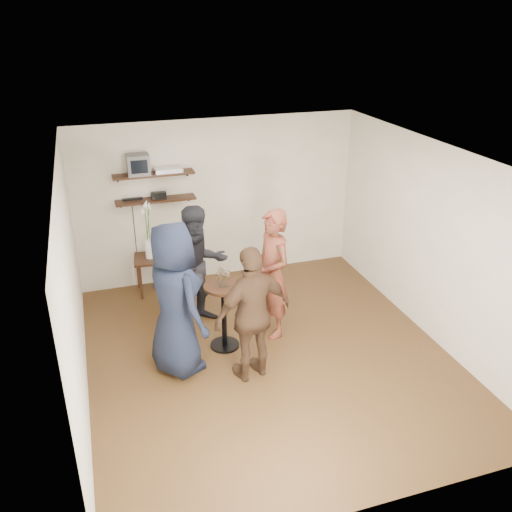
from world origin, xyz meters
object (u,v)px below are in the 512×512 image
Objects in this scene: radio at (159,195)px; side_table at (151,263)px; person_dark at (199,267)px; crt_monitor at (138,164)px; dvd_deck at (168,170)px; person_navy at (175,300)px; person_brown at (253,314)px; drinks_table at (224,307)px; person_plaid at (272,274)px.

side_table is (-0.22, -0.17, -1.02)m from radio.
crt_monitor is at bearing 101.00° from person_dark.
crt_monitor is at bearing 180.00° from dvd_deck.
person_brown is (0.83, -0.41, -0.11)m from person_navy.
dvd_deck is 0.67× the size of side_table.
drinks_table is at bearing -90.00° from person_dark.
person_brown is (0.47, -2.69, -1.05)m from dvd_deck.
side_table is at bearing -155.96° from dvd_deck.
person_dark reaches higher than person_brown.
person_brown is at bearing -89.50° from person_dark.
person_plaid reaches higher than radio.
dvd_deck is 0.44× the size of drinks_table.
person_brown is at bearing -76.60° from radio.
person_plaid is (1.44, -1.85, -1.13)m from crt_monitor.
person_dark is at bearing -66.12° from crt_monitor.
side_table is at bearing -151.52° from person_plaid.
crt_monitor reaches higher than dvd_deck.
person_navy is (-0.36, -2.28, -0.94)m from dvd_deck.
dvd_deck reaches higher than person_dark.
radio is at bearing 38.22° from side_table.
crt_monitor reaches higher than side_table.
radio is 0.37× the size of side_table.
person_brown is at bearing -43.72° from person_plaid.
crt_monitor is 0.54× the size of side_table.
crt_monitor is at bearing 103.26° from side_table.
radio reaches higher than drinks_table.
crt_monitor is 2.56m from drinks_table.
radio is at bearing -28.20° from person_navy.
person_plaid is at bearing -57.61° from radio.
person_brown is at bearing -80.07° from dvd_deck.
crt_monitor is at bearing -85.30° from person_brown.
crt_monitor is at bearing -153.49° from person_plaid.
person_plaid is 1.05× the size of person_brown.
side_table is (0.04, -0.17, -1.52)m from crt_monitor.
person_dark is (0.53, -1.12, 0.37)m from side_table.
side_table is 1.95m from drinks_table.
person_dark is at bearing -76.57° from radio.
person_brown is (0.91, -2.69, -1.17)m from crt_monitor.
crt_monitor is at bearing 180.00° from radio.
radio is 2.25m from drinks_table.
side_table is 0.33× the size of person_plaid.
person_navy is at bearing -129.75° from person_dark.
crt_monitor is 3.07m from person_brown.
dvd_deck is 2.34m from person_plaid.
person_plaid is 1.03m from person_dark.
crt_monitor is 2.60m from person_plaid.
person_brown is (0.17, -0.70, 0.26)m from drinks_table.
dvd_deck is 1.66m from person_dark.
person_navy is at bearing -94.81° from radio.
person_plaid reaches higher than person_brown.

